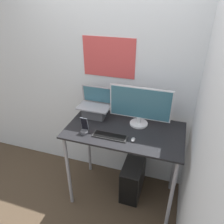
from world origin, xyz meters
The scene contains 10 objects.
ground_plane centered at (0.00, 0.00, 0.00)m, with size 12.00×12.00×0.00m, color #473828.
wall_back centered at (0.00, 0.74, 1.30)m, with size 6.00×0.06×2.60m.
wall_side_right centered at (0.68, 0.00, 1.30)m, with size 0.05×6.00×2.60m.
desk centered at (0.00, 0.33, 0.84)m, with size 1.19×0.66×0.97m.
laptop centered at (-0.39, 0.48, 1.06)m, with size 0.35×0.22×0.33m.
monitor centered at (0.11, 0.47, 1.18)m, with size 0.63×0.19×0.42m.
keyboard centered at (-0.11, 0.16, 0.98)m, with size 0.34×0.11×0.02m.
mouse centered at (0.12, 0.17, 0.98)m, with size 0.04×0.06×0.03m.
cell_phone centered at (-0.36, 0.15, 1.02)m, with size 0.08×0.08×0.18m.
computer_tower centered at (0.10, 0.44, 0.22)m, with size 0.22×0.50×0.45m.
Camera 1 is at (0.44, -1.46, 2.22)m, focal length 35.00 mm.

